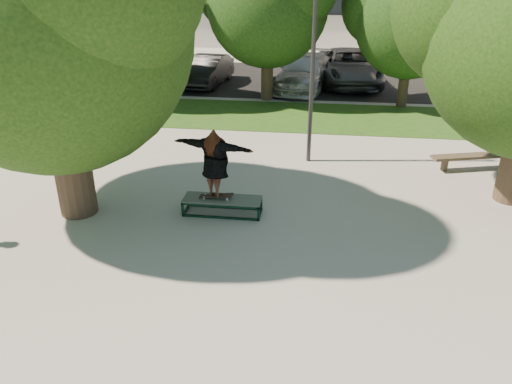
# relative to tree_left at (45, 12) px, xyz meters

# --- Properties ---
(ground) EXTENTS (120.00, 120.00, 0.00)m
(ground) POSITION_rel_tree_left_xyz_m (4.29, -1.09, -4.42)
(ground) COLOR gray
(ground) RESTS_ON ground
(grass_strip) EXTENTS (30.00, 4.00, 0.02)m
(grass_strip) POSITION_rel_tree_left_xyz_m (5.29, 8.41, -4.41)
(grass_strip) COLOR #1A4012
(grass_strip) RESTS_ON ground
(asphalt_strip) EXTENTS (40.00, 8.00, 0.01)m
(asphalt_strip) POSITION_rel_tree_left_xyz_m (4.29, 14.91, -4.42)
(asphalt_strip) COLOR black
(asphalt_strip) RESTS_ON ground
(tree_left) EXTENTS (6.96, 5.95, 7.12)m
(tree_left) POSITION_rel_tree_left_xyz_m (0.00, 0.00, 0.00)
(tree_left) COLOR #38281E
(tree_left) RESTS_ON ground
(bg_tree_left) EXTENTS (5.28, 4.51, 5.77)m
(bg_tree_left) POSITION_rel_tree_left_xyz_m (-2.28, 9.98, -0.69)
(bg_tree_left) COLOR #38281E
(bg_tree_left) RESTS_ON ground
(bg_tree_right) EXTENTS (5.04, 4.31, 5.43)m
(bg_tree_right) POSITION_rel_tree_left_xyz_m (8.73, 10.47, -0.93)
(bg_tree_right) COLOR #38281E
(bg_tree_right) RESTS_ON ground
(lamppost) EXTENTS (0.25, 0.15, 6.11)m
(lamppost) POSITION_rel_tree_left_xyz_m (5.29, 3.91, -1.27)
(lamppost) COLOR #2D2D30
(lamppost) RESTS_ON ground
(grind_box) EXTENTS (1.80, 0.60, 0.38)m
(grind_box) POSITION_rel_tree_left_xyz_m (3.43, 0.28, -4.23)
(grind_box) COLOR #103221
(grind_box) RESTS_ON ground
(skater_rig) EXTENTS (2.01, 1.06, 1.66)m
(skater_rig) POSITION_rel_tree_left_xyz_m (3.29, 0.28, -3.18)
(skater_rig) COLOR white
(skater_rig) RESTS_ON grind_box
(bench) EXTENTS (2.79, 1.12, 0.43)m
(bench) POSITION_rel_tree_left_xyz_m (10.07, 3.91, -4.06)
(bench) COLOR #4D3F2E
(bench) RESTS_ON ground
(car_silver_a) EXTENTS (2.73, 5.07, 1.64)m
(car_silver_a) POSITION_rel_tree_left_xyz_m (-4.71, 12.41, -3.60)
(car_silver_a) COLOR silver
(car_silver_a) RESTS_ON asphalt_strip
(car_dark) EXTENTS (1.87, 4.21, 1.34)m
(car_dark) POSITION_rel_tree_left_xyz_m (0.25, 13.16, -3.75)
(car_dark) COLOR black
(car_dark) RESTS_ON asphalt_strip
(car_grey) EXTENTS (3.30, 5.95, 1.58)m
(car_grey) POSITION_rel_tree_left_xyz_m (6.79, 14.30, -3.63)
(car_grey) COLOR #56555A
(car_grey) RESTS_ON asphalt_strip
(car_silver_b) EXTENTS (3.08, 5.46, 1.49)m
(car_silver_b) POSITION_rel_tree_left_xyz_m (4.79, 13.02, -3.68)
(car_silver_b) COLOR silver
(car_silver_b) RESTS_ON asphalt_strip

